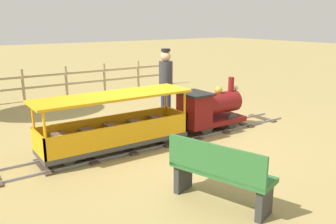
{
  "coord_description": "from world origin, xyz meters",
  "views": [
    {
      "loc": [
        5.32,
        -3.64,
        2.21
      ],
      "look_at": [
        0.0,
        0.01,
        0.55
      ],
      "focal_mm": 38.18,
      "sensor_mm": 36.0,
      "label": 1
    }
  ],
  "objects_px": {
    "locomotive": "(209,108)",
    "conductor_person": "(166,79)",
    "passenger_car": "(115,128)",
    "park_bench": "(219,173)"
  },
  "relations": [
    {
      "from": "conductor_person",
      "to": "park_bench",
      "type": "relative_size",
      "value": 1.19
    },
    {
      "from": "passenger_car",
      "to": "park_bench",
      "type": "distance_m",
      "value": 2.38
    },
    {
      "from": "conductor_person",
      "to": "park_bench",
      "type": "xyz_separation_m",
      "value": [
        3.47,
        -1.57,
        -0.54
      ]
    },
    {
      "from": "locomotive",
      "to": "conductor_person",
      "type": "distance_m",
      "value": 1.24
    },
    {
      "from": "passenger_car",
      "to": "park_bench",
      "type": "xyz_separation_m",
      "value": [
        2.37,
        0.23,
        -0.01
      ]
    },
    {
      "from": "conductor_person",
      "to": "passenger_car",
      "type": "bearing_deg",
      "value": -58.45
    },
    {
      "from": "locomotive",
      "to": "conductor_person",
      "type": "relative_size",
      "value": 0.89
    },
    {
      "from": "locomotive",
      "to": "passenger_car",
      "type": "relative_size",
      "value": 0.54
    },
    {
      "from": "locomotive",
      "to": "park_bench",
      "type": "bearing_deg",
      "value": -38.42
    },
    {
      "from": "passenger_car",
      "to": "conductor_person",
      "type": "height_order",
      "value": "conductor_person"
    }
  ]
}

